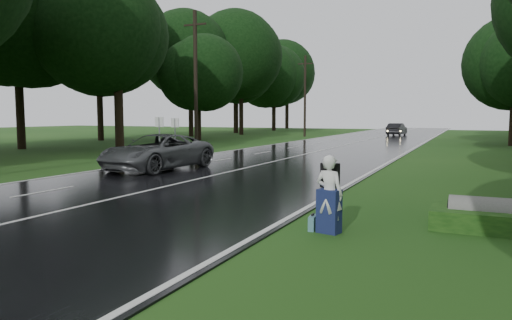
{
  "coord_description": "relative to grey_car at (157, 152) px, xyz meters",
  "views": [
    {
      "loc": [
        9.85,
        -9.19,
        2.57
      ],
      "look_at": [
        3.42,
        4.86,
        1.1
      ],
      "focal_mm": 33.24,
      "sensor_mm": 36.0,
      "label": 1
    }
  ],
  "objects": [
    {
      "name": "ground",
      "position": [
        3.42,
        -8.81,
        -0.86
      ],
      "size": [
        160.0,
        160.0,
        0.0
      ],
      "primitive_type": "plane",
      "color": "#224A16",
      "rests_on": "ground"
    },
    {
      "name": "road",
      "position": [
        3.42,
        11.19,
        -0.84
      ],
      "size": [
        12.0,
        140.0,
        0.04
      ],
      "primitive_type": "cube",
      "color": "black",
      "rests_on": "ground"
    },
    {
      "name": "lane_center",
      "position": [
        3.42,
        11.19,
        -0.82
      ],
      "size": [
        0.12,
        140.0,
        0.01
      ],
      "primitive_type": "cube",
      "color": "silver",
      "rests_on": "road"
    },
    {
      "name": "grey_car",
      "position": [
        0.0,
        0.0,
        0.0
      ],
      "size": [
        3.17,
        6.11,
        1.65
      ],
      "primitive_type": "imported",
      "rotation": [
        0.0,
        0.0,
        6.21
      ],
      "color": "#494C4E",
      "rests_on": "road"
    },
    {
      "name": "far_car",
      "position": [
        4.65,
        43.11,
        -0.06
      ],
      "size": [
        2.0,
        4.73,
        1.52
      ],
      "primitive_type": "imported",
      "rotation": [
        0.0,
        0.0,
        3.05
      ],
      "color": "black",
      "rests_on": "road"
    },
    {
      "name": "hitchhiker",
      "position": [
        10.49,
        -8.07,
        -0.07
      ],
      "size": [
        0.7,
        0.66,
        1.71
      ],
      "color": "silver",
      "rests_on": "ground"
    },
    {
      "name": "suitcase",
      "position": [
        10.09,
        -7.98,
        -0.7
      ],
      "size": [
        0.18,
        0.46,
        0.32
      ],
      "primitive_type": "cube",
      "rotation": [
        0.0,
        0.0,
        0.12
      ],
      "color": "teal",
      "rests_on": "ground"
    },
    {
      "name": "culvert",
      "position": [
        13.56,
        -6.23,
        -0.86
      ],
      "size": [
        1.45,
        0.72,
        0.72
      ],
      "primitive_type": "cylinder",
      "rotation": [
        0.0,
        1.57,
        0.0
      ],
      "color": "slate",
      "rests_on": "ground"
    },
    {
      "name": "utility_pole_mid",
      "position": [
        -5.08,
        11.62,
        -0.86
      ],
      "size": [
        1.8,
        0.28,
        10.01
      ],
      "primitive_type": null,
      "color": "black",
      "rests_on": "ground"
    },
    {
      "name": "utility_pole_far",
      "position": [
        -5.08,
        36.15,
        -0.86
      ],
      "size": [
        1.8,
        0.28,
        9.59
      ],
      "primitive_type": null,
      "color": "black",
      "rests_on": "ground"
    },
    {
      "name": "road_sign_a",
      "position": [
        -3.78,
        5.37,
        -0.86
      ],
      "size": [
        0.59,
        0.1,
        2.45
      ],
      "primitive_type": null,
      "color": "white",
      "rests_on": "ground"
    },
    {
      "name": "road_sign_b",
      "position": [
        -3.78,
        7.01,
        -0.86
      ],
      "size": [
        0.57,
        0.1,
        2.37
      ],
      "primitive_type": null,
      "color": "white",
      "rests_on": "ground"
    },
    {
      "name": "tree_left_d",
      "position": [
        -10.23,
        9.34,
        -0.86
      ],
      "size": [
        9.94,
        9.94,
        15.53
      ],
      "primitive_type": null,
      "color": "black",
      "rests_on": "ground"
    },
    {
      "name": "tree_left_e",
      "position": [
        -12.36,
        23.87,
        -0.86
      ],
      "size": [
        7.47,
        7.47,
        11.68
      ],
      "primitive_type": null,
      "color": "black",
      "rests_on": "ground"
    },
    {
      "name": "tree_left_f",
      "position": [
        -14.47,
        37.96,
        -0.86
      ],
      "size": [
        11.57,
        11.57,
        18.08
      ],
      "primitive_type": null,
      "color": "black",
      "rests_on": "ground"
    },
    {
      "name": "tree_right_e",
      "position": [
        16.31,
        26.93,
        -0.86
      ],
      "size": [
        7.59,
        7.59,
        11.86
      ],
      "primitive_type": null,
      "color": "black",
      "rests_on": "ground"
    }
  ]
}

